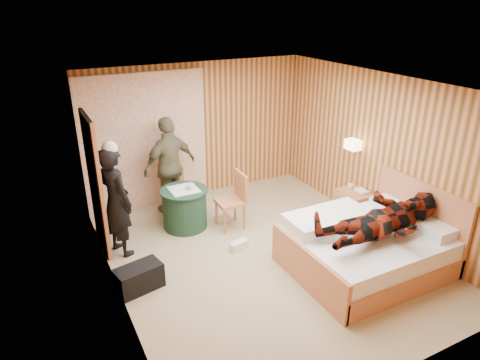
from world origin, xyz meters
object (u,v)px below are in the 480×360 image
bed (367,247)px  nightstand (353,206)px  round_table (185,208)px  man_at_table (170,166)px  duffel_bag (139,278)px  woman_standing (116,202)px  chair_near (235,196)px  man_on_bed (387,210)px  chair_far (173,183)px  wall_lamp (353,145)px

bed → nightstand: bed is taller
round_table → man_at_table: man_at_table is taller
duffel_bag → woman_standing: size_ratio=0.36×
bed → duffel_bag: bed is taller
chair_near → man_on_bed: man_on_bed is taller
chair_far → chair_near: size_ratio=0.99×
wall_lamp → chair_far: 3.13m
bed → chair_far: (-1.83, 2.87, 0.22)m
chair_far → man_on_bed: (1.86, -3.10, 0.45)m
bed → nightstand: (0.76, 1.14, -0.04)m
round_table → man_on_bed: size_ratio=0.43×
duffel_bag → man_at_table: 2.35m
chair_near → woman_standing: size_ratio=0.57×
wall_lamp → chair_near: bearing=164.0°
nightstand → chair_near: chair_near is taller
nightstand → round_table: bearing=156.8°
bed → nightstand: 1.37m
chair_far → bed: bearing=-44.3°
wall_lamp → chair_far: bearing=150.0°
woman_standing → man_on_bed: 3.72m
chair_near → man_at_table: size_ratio=0.55×
round_table → nightstand: bearing=-23.2°
nightstand → chair_near: (-1.86, 0.76, 0.27)m
man_at_table → duffel_bag: bearing=44.2°
round_table → duffel_bag: bearing=-130.9°
bed → chair_far: bed is taller
chair_far → man_at_table: (-0.02, 0.03, 0.32)m
wall_lamp → bed: wall_lamp is taller
nightstand → wall_lamp: bearing=78.7°
wall_lamp → duffel_bag: 3.96m
nightstand → chair_near: 2.03m
chair_near → duffel_bag: (-1.87, -0.94, -0.38)m
bed → wall_lamp: bearing=59.4°
nightstand → round_table: round_table is taller
wall_lamp → man_on_bed: size_ratio=0.15×
wall_lamp → duffel_bag: bearing=-174.0°
duffel_bag → round_table: bearing=37.0°
wall_lamp → woman_standing: size_ratio=0.16×
woman_standing → man_on_bed: man_on_bed is taller
chair_near → woman_standing: woman_standing is taller
wall_lamp → man_on_bed: 1.79m
bed → woman_standing: size_ratio=1.24×
bed → round_table: bed is taller
round_table → woman_standing: woman_standing is taller
chair_far → woman_standing: 1.48m
nightstand → man_on_bed: size_ratio=0.32×
nightstand → man_on_bed: (-0.73, -1.37, 0.71)m
round_table → wall_lamp: bearing=-18.8°
chair_far → chair_near: chair_near is taller
wall_lamp → man_on_bed: man_on_bed is taller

